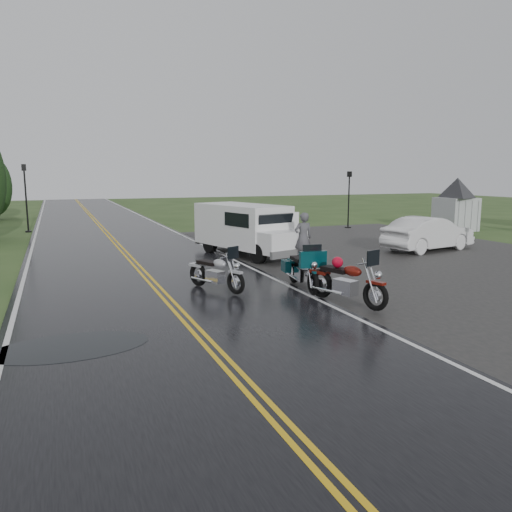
{
  "coord_description": "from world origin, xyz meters",
  "views": [
    {
      "loc": [
        -2.72,
        -11.67,
        3.44
      ],
      "look_at": [
        2.8,
        2.0,
        1.0
      ],
      "focal_mm": 35.0,
      "sensor_mm": 36.0,
      "label": 1
    }
  ],
  "objects_px": {
    "motorcycle_red": "(376,284)",
    "sedan_white": "(428,234)",
    "motorcycle_silver": "(236,273)",
    "person_at_van": "(303,239)",
    "lamp_post_far_left": "(26,198)",
    "visitor_center": "(457,191)",
    "lamp_post_far_right": "(349,200)",
    "van_white": "(258,236)",
    "motorcycle_teal": "(313,272)"
  },
  "relations": [
    {
      "from": "motorcycle_red",
      "to": "sedan_white",
      "type": "xyz_separation_m",
      "value": [
        8.24,
        7.65,
        0.01
      ]
    },
    {
      "from": "motorcycle_silver",
      "to": "person_at_van",
      "type": "distance_m",
      "value": 5.66
    },
    {
      "from": "motorcycle_silver",
      "to": "lamp_post_far_left",
      "type": "bearing_deg",
      "value": 83.12
    },
    {
      "from": "visitor_center",
      "to": "motorcycle_silver",
      "type": "xyz_separation_m",
      "value": [
        -18.1,
        -10.69,
        -1.73
      ]
    },
    {
      "from": "visitor_center",
      "to": "lamp_post_far_right",
      "type": "relative_size",
      "value": 4.41
    },
    {
      "from": "motorcycle_red",
      "to": "sedan_white",
      "type": "bearing_deg",
      "value": 25.42
    },
    {
      "from": "van_white",
      "to": "sedan_white",
      "type": "distance_m",
      "value": 8.36
    },
    {
      "from": "motorcycle_red",
      "to": "van_white",
      "type": "bearing_deg",
      "value": 73.37
    },
    {
      "from": "visitor_center",
      "to": "motorcycle_teal",
      "type": "xyz_separation_m",
      "value": [
        -16.13,
        -11.62,
        -1.68
      ]
    },
    {
      "from": "motorcycle_silver",
      "to": "lamp_post_far_right",
      "type": "bearing_deg",
      "value": 23.79
    },
    {
      "from": "visitor_center",
      "to": "person_at_van",
      "type": "height_order",
      "value": "visitor_center"
    },
    {
      "from": "lamp_post_far_left",
      "to": "lamp_post_far_right",
      "type": "relative_size",
      "value": 1.11
    },
    {
      "from": "lamp_post_far_right",
      "to": "sedan_white",
      "type": "bearing_deg",
      "value": -100.86
    },
    {
      "from": "motorcycle_teal",
      "to": "lamp_post_far_left",
      "type": "xyz_separation_m",
      "value": [
        -8.11,
        20.35,
        1.3
      ]
    },
    {
      "from": "sedan_white",
      "to": "lamp_post_far_left",
      "type": "xyz_separation_m",
      "value": [
        -17.01,
        14.7,
        1.26
      ]
    },
    {
      "from": "motorcycle_silver",
      "to": "van_white",
      "type": "height_order",
      "value": "van_white"
    },
    {
      "from": "motorcycle_teal",
      "to": "motorcycle_silver",
      "type": "distance_m",
      "value": 2.18
    },
    {
      "from": "visitor_center",
      "to": "motorcycle_silver",
      "type": "bearing_deg",
      "value": -149.42
    },
    {
      "from": "motorcycle_red",
      "to": "motorcycle_silver",
      "type": "distance_m",
      "value": 3.94
    },
    {
      "from": "person_at_van",
      "to": "lamp_post_far_right",
      "type": "relative_size",
      "value": 0.54
    },
    {
      "from": "motorcycle_red",
      "to": "motorcycle_teal",
      "type": "bearing_deg",
      "value": 90.75
    },
    {
      "from": "lamp_post_far_right",
      "to": "motorcycle_red",
      "type": "bearing_deg",
      "value": -120.41
    },
    {
      "from": "visitor_center",
      "to": "sedan_white",
      "type": "height_order",
      "value": "visitor_center"
    },
    {
      "from": "motorcycle_red",
      "to": "motorcycle_silver",
      "type": "relative_size",
      "value": 1.12
    },
    {
      "from": "motorcycle_teal",
      "to": "lamp_post_far_right",
      "type": "xyz_separation_m",
      "value": [
        10.72,
        15.13,
        1.09
      ]
    },
    {
      "from": "motorcycle_red",
      "to": "lamp_post_far_right",
      "type": "bearing_deg",
      "value": 42.13
    },
    {
      "from": "motorcycle_silver",
      "to": "motorcycle_teal",
      "type": "bearing_deg",
      "value": -49.65
    },
    {
      "from": "motorcycle_teal",
      "to": "lamp_post_far_right",
      "type": "height_order",
      "value": "lamp_post_far_right"
    },
    {
      "from": "motorcycle_red",
      "to": "sedan_white",
      "type": "distance_m",
      "value": 11.24
    },
    {
      "from": "visitor_center",
      "to": "lamp_post_far_right",
      "type": "height_order",
      "value": "visitor_center"
    },
    {
      "from": "visitor_center",
      "to": "person_at_van",
      "type": "xyz_separation_m",
      "value": [
        -13.97,
        -6.82,
        -1.42
      ]
    },
    {
      "from": "motorcycle_red",
      "to": "person_at_van",
      "type": "bearing_deg",
      "value": 60.15
    },
    {
      "from": "motorcycle_red",
      "to": "van_white",
      "type": "height_order",
      "value": "van_white"
    },
    {
      "from": "person_at_van",
      "to": "sedan_white",
      "type": "height_order",
      "value": "person_at_van"
    },
    {
      "from": "motorcycle_red",
      "to": "lamp_post_far_left",
      "type": "height_order",
      "value": "lamp_post_far_left"
    },
    {
      "from": "lamp_post_far_left",
      "to": "motorcycle_red",
      "type": "bearing_deg",
      "value": -68.58
    },
    {
      "from": "person_at_van",
      "to": "lamp_post_far_left",
      "type": "relative_size",
      "value": 0.49
    },
    {
      "from": "motorcycle_silver",
      "to": "van_white",
      "type": "relative_size",
      "value": 0.4
    },
    {
      "from": "motorcycle_teal",
      "to": "lamp_post_far_left",
      "type": "distance_m",
      "value": 21.94
    },
    {
      "from": "van_white",
      "to": "person_at_van",
      "type": "distance_m",
      "value": 1.72
    },
    {
      "from": "person_at_van",
      "to": "lamp_post_far_right",
      "type": "distance_m",
      "value": 13.44
    },
    {
      "from": "motorcycle_teal",
      "to": "lamp_post_far_right",
      "type": "relative_size",
      "value": 0.67
    },
    {
      "from": "visitor_center",
      "to": "motorcycle_teal",
      "type": "bearing_deg",
      "value": -144.22
    },
    {
      "from": "lamp_post_far_right",
      "to": "motorcycle_teal",
      "type": "bearing_deg",
      "value": -125.31
    },
    {
      "from": "sedan_white",
      "to": "lamp_post_far_left",
      "type": "height_order",
      "value": "lamp_post_far_left"
    },
    {
      "from": "person_at_van",
      "to": "lamp_post_far_right",
      "type": "bearing_deg",
      "value": -125.92
    },
    {
      "from": "motorcycle_silver",
      "to": "visitor_center",
      "type": "bearing_deg",
      "value": 6.15
    },
    {
      "from": "motorcycle_silver",
      "to": "person_at_van",
      "type": "xyz_separation_m",
      "value": [
        4.12,
        3.87,
        0.31
      ]
    },
    {
      "from": "visitor_center",
      "to": "motorcycle_red",
      "type": "height_order",
      "value": "visitor_center"
    },
    {
      "from": "van_white",
      "to": "lamp_post_far_left",
      "type": "height_order",
      "value": "lamp_post_far_left"
    }
  ]
}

